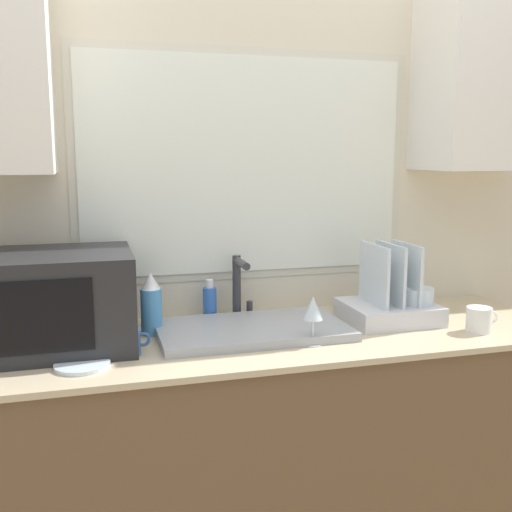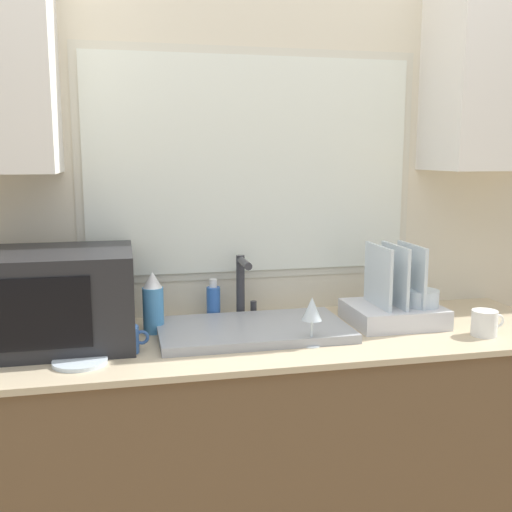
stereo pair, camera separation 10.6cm
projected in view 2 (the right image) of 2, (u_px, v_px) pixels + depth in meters
countertop at (270, 454)px, 2.13m from camera, size 2.08×0.66×0.89m
wall_back at (252, 181)px, 2.26m from camera, size 6.00×0.38×2.60m
sink_basin at (253, 330)px, 2.06m from camera, size 0.65×0.38×0.03m
faucet at (243, 282)px, 2.23m from camera, size 0.08×0.16×0.24m
microwave at (55, 298)px, 1.93m from camera, size 0.50×0.40×0.31m
dish_rack at (396, 305)px, 2.18m from camera, size 0.32×0.28×0.29m
spray_bottle at (153, 303)px, 2.06m from camera, size 0.07×0.07×0.21m
soap_bottle at (213, 301)px, 2.24m from camera, size 0.05×0.05×0.15m
mug_near_sink at (124, 340)px, 1.86m from camera, size 0.12×0.09×0.08m
wine_glass at (312, 311)px, 1.91m from camera, size 0.07×0.07×0.16m
mug_by_rack at (485, 323)px, 2.03m from camera, size 0.12×0.09×0.09m
small_plate at (80, 362)px, 1.76m from camera, size 0.16×0.16×0.01m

